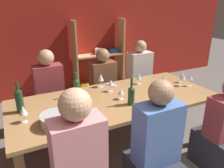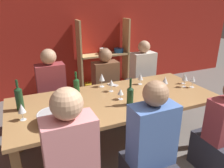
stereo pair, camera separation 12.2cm
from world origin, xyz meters
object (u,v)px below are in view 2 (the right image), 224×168
(wine_glass_white_a, at_px, (69,95))
(wine_glass_empty_d, at_px, (140,77))
(shelf_unit, at_px, (105,67))
(wine_glass_empty_a, at_px, (193,79))
(person_far_c, at_px, (142,84))
(wine_glass_white_f, at_px, (165,80))
(person_near_b, at_px, (150,165))
(wine_glass_white_c, at_px, (185,78))
(wine_glass_white_b, at_px, (111,83))
(wine_glass_white_h, at_px, (184,76))
(wine_glass_white_d, at_px, (102,77))
(wine_glass_white_g, at_px, (78,113))
(wine_bottle_green, at_px, (19,98))
(wine_glass_empty_b, at_px, (121,92))
(dining_table, at_px, (115,104))
(person_near_a, at_px, (222,141))
(wine_bottle_amber, at_px, (77,87))
(person_far_a, at_px, (106,92))
(cell_phone, at_px, (113,85))
(person_far_b, at_px, (53,100))
(wine_bottle_dark, at_px, (130,95))
(wine_glass_empty_c, at_px, (22,109))
(wine_glass_white_e, at_px, (157,96))
(mixing_bowl, at_px, (54,118))

(wine_glass_white_a, bearing_deg, wine_glass_empty_d, 11.05)
(wine_glass_empty_d, bearing_deg, shelf_unit, 84.48)
(wine_glass_empty_a, relative_size, wine_glass_empty_d, 1.02)
(person_far_c, bearing_deg, wine_glass_white_f, 75.48)
(person_near_b, bearing_deg, wine_glass_white_c, 38.08)
(wine_glass_white_b, height_order, person_far_c, person_far_c)
(shelf_unit, relative_size, wine_glass_white_h, 9.15)
(wine_glass_white_d, xyz_separation_m, wine_glass_white_g, (-0.55, -0.79, -0.03))
(wine_bottle_green, bearing_deg, wine_glass_empty_b, -9.81)
(dining_table, height_order, person_near_a, person_near_a)
(wine_bottle_amber, bearing_deg, wine_glass_white_g, -103.92)
(wine_glass_white_c, height_order, wine_glass_white_g, wine_glass_white_c)
(wine_glass_white_g, bearing_deg, wine_bottle_amber, 76.08)
(wine_bottle_amber, bearing_deg, wine_glass_white_a, -130.63)
(wine_glass_empty_a, bearing_deg, person_near_b, -145.83)
(person_far_a, bearing_deg, wine_glass_white_c, 130.86)
(wine_glass_empty_d, bearing_deg, cell_phone, 160.77)
(person_near_b, relative_size, person_far_b, 1.04)
(wine_glass_white_a, bearing_deg, person_far_a, 45.53)
(wine_bottle_amber, bearing_deg, wine_bottle_dark, -43.94)
(wine_glass_empty_c, height_order, wine_glass_white_e, wine_glass_empty_c)
(shelf_unit, distance_m, wine_bottle_dark, 2.35)
(dining_table, relative_size, wine_glass_empty_a, 15.39)
(wine_glass_empty_a, relative_size, wine_glass_white_d, 0.85)
(dining_table, distance_m, wine_glass_empty_a, 1.13)
(person_near_b, xyz_separation_m, person_far_c, (1.01, 1.80, -0.02))
(dining_table, xyz_separation_m, person_far_c, (0.94, 0.90, -0.21))
(wine_glass_white_f, xyz_separation_m, person_far_c, (0.24, 0.92, -0.41))
(wine_glass_white_d, height_order, wine_glass_white_g, wine_glass_white_d)
(wine_bottle_amber, distance_m, wine_glass_white_d, 0.44)
(wine_bottle_dark, relative_size, person_near_a, 0.29)
(wine_bottle_green, xyz_separation_m, wine_glass_white_f, (1.76, -0.16, -0.01))
(shelf_unit, relative_size, dining_table, 0.60)
(person_far_a, bearing_deg, wine_glass_white_h, 137.13)
(mixing_bowl, xyz_separation_m, wine_glass_white_b, (0.82, 0.50, 0.06))
(dining_table, xyz_separation_m, wine_glass_white_f, (0.70, -0.02, 0.20))
(wine_glass_empty_c, relative_size, person_near_a, 0.16)
(wine_glass_white_f, distance_m, person_far_a, 1.10)
(cell_phone, bearing_deg, wine_glass_white_c, -27.98)
(wine_glass_white_b, bearing_deg, wine_bottle_green, -175.95)
(wine_glass_empty_b, xyz_separation_m, wine_glass_white_c, (0.97, 0.01, 0.03))
(wine_glass_empty_c, distance_m, wine_glass_white_e, 1.41)
(person_far_c, bearing_deg, wine_glass_white_d, 26.76)
(wine_glass_white_d, bearing_deg, wine_glass_empty_d, -14.21)
(wine_bottle_green, bearing_deg, wine_glass_white_c, -5.03)
(wine_bottle_dark, distance_m, person_near_a, 1.13)
(dining_table, height_order, person_far_c, person_far_c)
(wine_glass_empty_b, distance_m, person_far_b, 1.20)
(wine_bottle_green, xyz_separation_m, wine_bottle_dark, (1.13, -0.37, -0.02))
(wine_bottle_green, height_order, wine_glass_white_h, wine_bottle_green)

